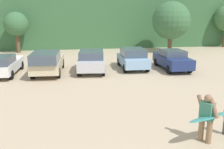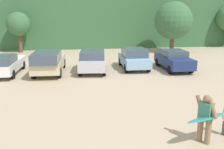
{
  "view_description": "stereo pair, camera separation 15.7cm",
  "coord_description": "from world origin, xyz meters",
  "px_view_note": "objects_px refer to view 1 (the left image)",
  "views": [
    {
      "loc": [
        -2.01,
        -3.23,
        4.34
      ],
      "look_at": [
        -0.18,
        8.48,
        1.32
      ],
      "focal_mm": 39.78,
      "sensor_mm": 36.0,
      "label": 1
    },
    {
      "loc": [
        -1.86,
        -3.26,
        4.34
      ],
      "look_at": [
        -0.18,
        8.48,
        1.32
      ],
      "focal_mm": 39.78,
      "sensor_mm": 36.0,
      "label": 2
    }
  ],
  "objects_px": {
    "parked_car_navy": "(172,59)",
    "person_adult": "(207,116)",
    "surfboard_teal": "(209,117)",
    "parked_car_champagne": "(47,62)",
    "parked_car_white": "(4,64)",
    "parked_car_sky_blue": "(133,58)",
    "parked_car_silver": "(91,60)"
  },
  "relations": [
    {
      "from": "parked_car_navy",
      "to": "surfboard_teal",
      "type": "distance_m",
      "value": 11.24
    },
    {
      "from": "parked_car_champagne",
      "to": "surfboard_teal",
      "type": "distance_m",
      "value": 12.33
    },
    {
      "from": "parked_car_white",
      "to": "surfboard_teal",
      "type": "relative_size",
      "value": 2.54
    },
    {
      "from": "person_adult",
      "to": "parked_car_sky_blue",
      "type": "bearing_deg",
      "value": -122.86
    },
    {
      "from": "parked_car_white",
      "to": "person_adult",
      "type": "bearing_deg",
      "value": -137.58
    },
    {
      "from": "parked_car_sky_blue",
      "to": "parked_car_navy",
      "type": "distance_m",
      "value": 3.03
    },
    {
      "from": "parked_car_white",
      "to": "parked_car_silver",
      "type": "distance_m",
      "value": 6.13
    },
    {
      "from": "parked_car_navy",
      "to": "person_adult",
      "type": "xyz_separation_m",
      "value": [
        -3.14,
        -10.67,
        0.18
      ]
    },
    {
      "from": "parked_car_silver",
      "to": "person_adult",
      "type": "relative_size",
      "value": 2.47
    },
    {
      "from": "parked_car_white",
      "to": "person_adult",
      "type": "height_order",
      "value": "person_adult"
    },
    {
      "from": "parked_car_champagne",
      "to": "surfboard_teal",
      "type": "bearing_deg",
      "value": -147.36
    },
    {
      "from": "parked_car_silver",
      "to": "parked_car_sky_blue",
      "type": "relative_size",
      "value": 1.06
    },
    {
      "from": "person_adult",
      "to": "surfboard_teal",
      "type": "xyz_separation_m",
      "value": [
        0.0,
        -0.12,
        -0.01
      ]
    },
    {
      "from": "parked_car_champagne",
      "to": "parked_car_navy",
      "type": "distance_m",
      "value": 9.33
    },
    {
      "from": "parked_car_champagne",
      "to": "person_adult",
      "type": "relative_size",
      "value": 2.94
    },
    {
      "from": "person_adult",
      "to": "parked_car_silver",
      "type": "bearing_deg",
      "value": -106.17
    },
    {
      "from": "parked_car_white",
      "to": "surfboard_teal",
      "type": "distance_m",
      "value": 14.2
    },
    {
      "from": "parked_car_white",
      "to": "person_adult",
      "type": "xyz_separation_m",
      "value": [
        9.18,
        -10.71,
        0.19
      ]
    },
    {
      "from": "parked_car_sky_blue",
      "to": "surfboard_teal",
      "type": "distance_m",
      "value": 11.49
    },
    {
      "from": "parked_car_champagne",
      "to": "parked_car_sky_blue",
      "type": "height_order",
      "value": "parked_car_champagne"
    },
    {
      "from": "parked_car_sky_blue",
      "to": "parked_car_white",
      "type": "bearing_deg",
      "value": 94.87
    },
    {
      "from": "parked_car_navy",
      "to": "person_adult",
      "type": "bearing_deg",
      "value": 163.29
    },
    {
      "from": "parked_car_white",
      "to": "parked_car_silver",
      "type": "xyz_separation_m",
      "value": [
        6.13,
        0.14,
        0.07
      ]
    },
    {
      "from": "parked_car_silver",
      "to": "parked_car_navy",
      "type": "bearing_deg",
      "value": -85.87
    },
    {
      "from": "surfboard_teal",
      "to": "parked_car_champagne",
      "type": "bearing_deg",
      "value": -80.63
    },
    {
      "from": "parked_car_white",
      "to": "parked_car_sky_blue",
      "type": "xyz_separation_m",
      "value": [
        9.38,
        0.66,
        0.05
      ]
    },
    {
      "from": "parked_car_champagne",
      "to": "surfboard_teal",
      "type": "height_order",
      "value": "parked_car_champagne"
    },
    {
      "from": "parked_car_white",
      "to": "person_adult",
      "type": "relative_size",
      "value": 2.68
    },
    {
      "from": "parked_car_white",
      "to": "parked_car_navy",
      "type": "height_order",
      "value": "parked_car_navy"
    },
    {
      "from": "parked_car_sky_blue",
      "to": "surfboard_teal",
      "type": "bearing_deg",
      "value": 179.88
    },
    {
      "from": "parked_car_sky_blue",
      "to": "person_adult",
      "type": "xyz_separation_m",
      "value": [
        -0.2,
        -11.37,
        0.14
      ]
    },
    {
      "from": "parked_car_white",
      "to": "parked_car_sky_blue",
      "type": "distance_m",
      "value": 9.4
    }
  ]
}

